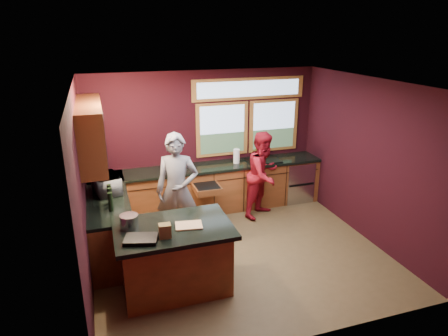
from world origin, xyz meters
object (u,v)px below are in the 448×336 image
person_grey (177,190)px  island (175,257)px  person_red (264,175)px  cutting_board (189,225)px  stock_pot (129,221)px

person_grey → island: bearing=-84.7°
person_red → cutting_board: bearing=-169.9°
stock_pot → person_red: bearing=31.7°
person_grey → cutting_board: (-0.10, -1.25, 0.01)m
person_grey → person_red: person_grey is taller
island → stock_pot: size_ratio=6.46×
person_grey → person_red: size_ratio=1.15×
island → person_grey: (0.30, 1.20, 0.47)m
island → person_red: (2.06, 1.77, 0.35)m
island → person_red: 2.74m
island → cutting_board: 0.52m
island → person_red: person_red is taller
person_grey → cutting_board: size_ratio=5.41×
person_red → stock_pot: (-2.61, -1.62, 0.21)m
cutting_board → stock_pot: stock_pot is taller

